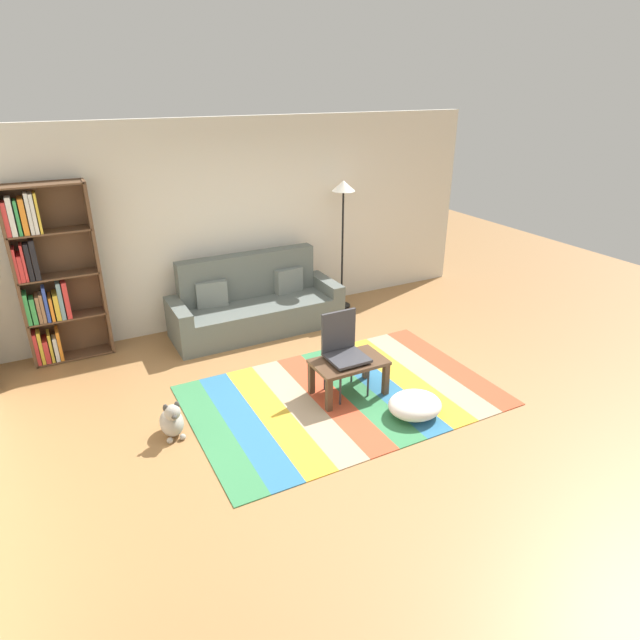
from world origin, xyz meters
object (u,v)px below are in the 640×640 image
(couch, at_px, (255,305))
(dog, at_px, (172,421))
(standing_lamp, at_px, (343,203))
(bookshelf, at_px, (48,279))
(coffee_table, at_px, (349,367))
(folding_chair, at_px, (343,346))
(pouf, at_px, (415,405))
(tv_remote, at_px, (350,359))

(couch, xyz_separation_m, dog, (-1.60, -1.90, -0.18))
(dog, distance_m, standing_lamp, 3.90)
(bookshelf, distance_m, coffee_table, 3.58)
(standing_lamp, relative_size, folding_chair, 2.06)
(standing_lamp, xyz_separation_m, folding_chair, (-1.19, -2.07, -1.01))
(couch, xyz_separation_m, coffee_table, (0.26, -2.04, -0.01))
(bookshelf, bearing_deg, pouf, -44.71)
(tv_remote, bearing_deg, coffee_table, -143.29)
(folding_chair, bearing_deg, bookshelf, 175.59)
(tv_remote, distance_m, folding_chair, 0.15)
(pouf, xyz_separation_m, folding_chair, (-0.40, 0.77, 0.41))
(dog, xyz_separation_m, folding_chair, (1.84, -0.04, 0.37))
(dog, bearing_deg, tv_remote, -3.65)
(couch, bearing_deg, pouf, -76.74)
(couch, height_order, coffee_table, couch)
(tv_remote, height_order, folding_chair, folding_chair)
(dog, bearing_deg, pouf, -19.87)
(couch, distance_m, standing_lamp, 1.88)
(couch, relative_size, bookshelf, 1.08)
(bookshelf, height_order, coffee_table, bookshelf)
(dog, relative_size, tv_remote, 2.65)
(pouf, distance_m, folding_chair, 0.96)
(dog, height_order, tv_remote, tv_remote)
(bookshelf, distance_m, dog, 2.47)
(folding_chair, bearing_deg, couch, 132.86)
(standing_lamp, bearing_deg, dog, -146.06)
(couch, height_order, dog, couch)
(bookshelf, relative_size, tv_remote, 13.99)
(pouf, relative_size, standing_lamp, 0.30)
(couch, distance_m, coffee_table, 2.06)
(tv_remote, bearing_deg, pouf, -69.01)
(tv_remote, bearing_deg, couch, 91.37)
(coffee_table, xyz_separation_m, pouf, (0.38, -0.67, -0.21))
(couch, xyz_separation_m, bookshelf, (-2.38, 0.28, 0.69))
(coffee_table, bearing_deg, folding_chair, 100.08)
(bookshelf, height_order, folding_chair, bookshelf)
(coffee_table, bearing_deg, pouf, -60.26)
(coffee_table, bearing_deg, bookshelf, 138.65)
(pouf, xyz_separation_m, tv_remote, (-0.36, 0.69, 0.29))
(tv_remote, relative_size, folding_chair, 0.17)
(tv_remote, bearing_deg, folding_chair, 110.20)
(couch, height_order, tv_remote, couch)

